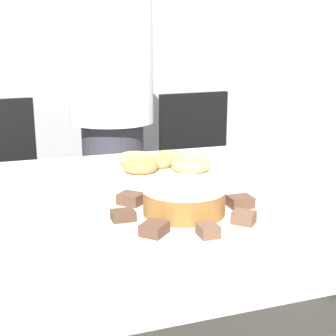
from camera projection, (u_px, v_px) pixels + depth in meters
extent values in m
cube|color=#A8AAAD|center=(76.00, 11.00, 2.61)|extent=(8.00, 0.05, 2.60)
cube|color=silver|center=(173.00, 200.00, 1.26)|extent=(2.00, 1.07, 0.03)
cylinder|color=silver|center=(336.00, 223.00, 2.08)|extent=(0.06, 0.06, 0.69)
cylinder|color=#383842|center=(115.00, 203.00, 2.22)|extent=(0.28, 0.28, 0.77)
cylinder|color=white|center=(110.00, 53.00, 2.05)|extent=(0.38, 0.38, 0.61)
cylinder|color=black|center=(10.00, 295.00, 2.13)|extent=(0.44, 0.44, 0.01)
cylinder|color=#262626|center=(7.00, 253.00, 2.08)|extent=(0.06, 0.06, 0.40)
cube|color=black|center=(2.00, 206.00, 2.02)|extent=(0.49, 0.49, 0.04)
cylinder|color=black|center=(212.00, 264.00, 2.45)|extent=(0.44, 0.44, 0.01)
cylinder|color=#262626|center=(213.00, 226.00, 2.39)|extent=(0.06, 0.06, 0.40)
cube|color=black|center=(214.00, 185.00, 2.34)|extent=(0.50, 0.50, 0.04)
cube|color=black|center=(194.00, 133.00, 2.46)|extent=(0.40, 0.09, 0.42)
cylinder|color=white|center=(184.00, 215.00, 1.09)|extent=(0.39, 0.39, 0.01)
cylinder|color=white|center=(157.00, 167.00, 1.52)|extent=(0.40, 0.40, 0.01)
cylinder|color=#9E662D|center=(184.00, 201.00, 1.08)|extent=(0.19, 0.19, 0.06)
cylinder|color=white|center=(184.00, 187.00, 1.07)|extent=(0.19, 0.19, 0.01)
cube|color=brown|center=(244.00, 217.00, 1.02)|extent=(0.06, 0.06, 0.03)
cube|color=brown|center=(240.00, 202.00, 1.12)|extent=(0.06, 0.05, 0.03)
cube|color=#513828|center=(208.00, 192.00, 1.21)|extent=(0.08, 0.08, 0.02)
cube|color=#513828|center=(165.00, 191.00, 1.21)|extent=(0.04, 0.05, 0.02)
cube|color=brown|center=(131.00, 199.00, 1.14)|extent=(0.07, 0.07, 0.03)
cube|color=#513828|center=(123.00, 215.00, 1.04)|extent=(0.05, 0.04, 0.02)
cube|color=brown|center=(154.00, 229.00, 0.96)|extent=(0.07, 0.07, 0.02)
cube|color=brown|center=(208.00, 230.00, 0.95)|extent=(0.04, 0.05, 0.02)
torus|color=#D18E4C|center=(157.00, 161.00, 1.51)|extent=(0.11, 0.11, 0.03)
torus|color=#E5AD66|center=(136.00, 158.00, 1.55)|extent=(0.12, 0.12, 0.03)
torus|color=#C68447|center=(140.00, 165.00, 1.44)|extent=(0.11, 0.11, 0.04)
torus|color=#E5AD66|center=(191.00, 165.00, 1.46)|extent=(0.12, 0.12, 0.04)
torus|color=tan|center=(169.00, 156.00, 1.58)|extent=(0.10, 0.10, 0.03)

